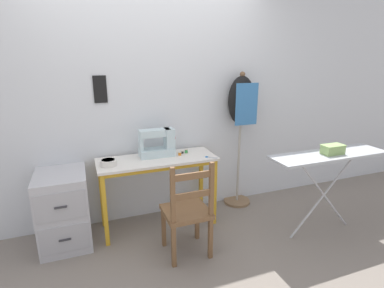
% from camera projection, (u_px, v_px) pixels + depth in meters
% --- Properties ---
extents(ground_plane, '(14.00, 14.00, 0.00)m').
position_uv_depth(ground_plane, '(165.00, 235.00, 3.04)').
color(ground_plane, gray).
extents(wall_back, '(10.00, 0.06, 2.55)m').
position_uv_depth(wall_back, '(149.00, 103.00, 3.15)').
color(wall_back, silver).
rests_on(wall_back, ground_plane).
extents(sewing_table, '(1.20, 0.45, 0.75)m').
position_uv_depth(sewing_table, '(158.00, 168.00, 3.05)').
color(sewing_table, silver).
rests_on(sewing_table, ground_plane).
extents(sewing_machine, '(0.37, 0.17, 0.31)m').
position_uv_depth(sewing_machine, '(159.00, 143.00, 3.07)').
color(sewing_machine, silver).
rests_on(sewing_machine, sewing_table).
extents(fabric_bowl, '(0.16, 0.16, 0.06)m').
position_uv_depth(fabric_bowl, '(108.00, 162.00, 2.82)').
color(fabric_bowl, silver).
rests_on(fabric_bowl, sewing_table).
extents(scissors, '(0.12, 0.11, 0.01)m').
position_uv_depth(scissors, '(209.00, 157.00, 3.06)').
color(scissors, silver).
rests_on(scissors, sewing_table).
extents(thread_spool_near_machine, '(0.04, 0.04, 0.04)m').
position_uv_depth(thread_spool_near_machine, '(180.00, 154.00, 3.11)').
color(thread_spool_near_machine, orange).
rests_on(thread_spool_near_machine, sewing_table).
extents(thread_spool_mid_table, '(0.04, 0.04, 0.03)m').
position_uv_depth(thread_spool_mid_table, '(182.00, 152.00, 3.18)').
color(thread_spool_mid_table, black).
rests_on(thread_spool_mid_table, sewing_table).
extents(thread_spool_far_edge, '(0.04, 0.04, 0.04)m').
position_uv_depth(thread_spool_far_edge, '(186.00, 151.00, 3.20)').
color(thread_spool_far_edge, green).
rests_on(thread_spool_far_edge, sewing_table).
extents(wooden_chair, '(0.40, 0.38, 0.91)m').
position_uv_depth(wooden_chair, '(187.00, 212.00, 2.64)').
color(wooden_chair, brown).
rests_on(wooden_chair, ground_plane).
extents(filing_cabinet, '(0.45, 0.57, 0.72)m').
position_uv_depth(filing_cabinet, '(64.00, 209.00, 2.83)').
color(filing_cabinet, '#B7B7BC').
rests_on(filing_cabinet, ground_plane).
extents(dress_form, '(0.32, 0.32, 1.59)m').
position_uv_depth(dress_form, '(241.00, 109.00, 3.41)').
color(dress_form, '#846647').
rests_on(dress_form, ground_plane).
extents(ironing_board, '(1.21, 0.33, 0.85)m').
position_uv_depth(ironing_board, '(329.00, 158.00, 2.89)').
color(ironing_board, '#ADB2B7').
rests_on(ironing_board, ground_plane).
extents(storage_box, '(0.22, 0.12, 0.09)m').
position_uv_depth(storage_box, '(333.00, 149.00, 2.86)').
color(storage_box, '#8EB266').
rests_on(storage_box, ironing_board).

